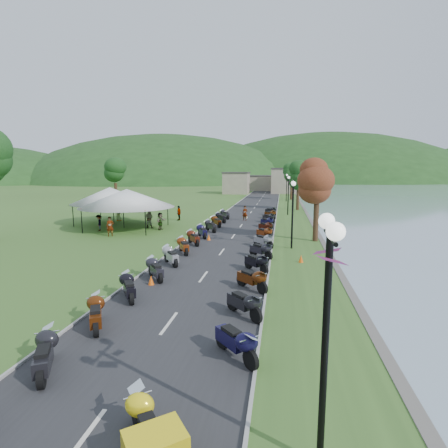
{
  "coord_description": "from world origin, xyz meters",
  "views": [
    {
      "loc": [
        4.19,
        -8.24,
        5.9
      ],
      "look_at": [
        -0.64,
        20.82,
        1.3
      ],
      "focal_mm": 28.0,
      "sensor_mm": 36.0,
      "label": 1
    }
  ],
  "objects_px": {
    "pedestrian_b": "(149,228)",
    "vendor_tent_main": "(128,209)",
    "pedestrian_a": "(111,236)",
    "yellow_trike": "(147,428)",
    "streetlamp_near": "(325,350)",
    "pedestrian_c": "(99,231)"
  },
  "relations": [
    {
      "from": "yellow_trike",
      "to": "pedestrian_a",
      "type": "distance_m",
      "value": 25.56
    },
    {
      "from": "pedestrian_c",
      "to": "streetlamp_near",
      "type": "bearing_deg",
      "value": 8.21
    },
    {
      "from": "streetlamp_near",
      "to": "pedestrian_b",
      "type": "distance_m",
      "value": 30.85
    },
    {
      "from": "streetlamp_near",
      "to": "pedestrian_a",
      "type": "relative_size",
      "value": 2.83
    },
    {
      "from": "yellow_trike",
      "to": "pedestrian_b",
      "type": "height_order",
      "value": "yellow_trike"
    },
    {
      "from": "pedestrian_c",
      "to": "yellow_trike",
      "type": "bearing_deg",
      "value": 2.29
    },
    {
      "from": "pedestrian_a",
      "to": "yellow_trike",
      "type": "bearing_deg",
      "value": -87.03
    },
    {
      "from": "vendor_tent_main",
      "to": "pedestrian_c",
      "type": "distance_m",
      "value": 3.42
    },
    {
      "from": "vendor_tent_main",
      "to": "streetlamp_near",
      "type": "bearing_deg",
      "value": -58.43
    },
    {
      "from": "streetlamp_near",
      "to": "pedestrian_a",
      "type": "height_order",
      "value": "streetlamp_near"
    },
    {
      "from": "vendor_tent_main",
      "to": "yellow_trike",
      "type": "bearing_deg",
      "value": -64.62
    },
    {
      "from": "streetlamp_near",
      "to": "pedestrian_c",
      "type": "bearing_deg",
      "value": 126.73
    },
    {
      "from": "vendor_tent_main",
      "to": "pedestrian_a",
      "type": "relative_size",
      "value": 3.54
    },
    {
      "from": "vendor_tent_main",
      "to": "pedestrian_b",
      "type": "xyz_separation_m",
      "value": [
        1.8,
        1.04,
        -2.0
      ]
    },
    {
      "from": "pedestrian_b",
      "to": "vendor_tent_main",
      "type": "bearing_deg",
      "value": 26.38
    },
    {
      "from": "yellow_trike",
      "to": "vendor_tent_main",
      "type": "bearing_deg",
      "value": -12.65
    },
    {
      "from": "yellow_trike",
      "to": "streetlamp_near",
      "type": "height_order",
      "value": "streetlamp_near"
    },
    {
      "from": "pedestrian_a",
      "to": "pedestrian_b",
      "type": "xyz_separation_m",
      "value": [
        1.65,
        5.06,
        0.0
      ]
    },
    {
      "from": "streetlamp_near",
      "to": "vendor_tent_main",
      "type": "xyz_separation_m",
      "value": [
        -16.09,
        26.18,
        -0.5
      ]
    },
    {
      "from": "pedestrian_a",
      "to": "pedestrian_b",
      "type": "relative_size",
      "value": 0.9
    },
    {
      "from": "yellow_trike",
      "to": "pedestrian_c",
      "type": "bearing_deg",
      "value": -7.21
    },
    {
      "from": "streetlamp_near",
      "to": "pedestrian_b",
      "type": "height_order",
      "value": "streetlamp_near"
    }
  ]
}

